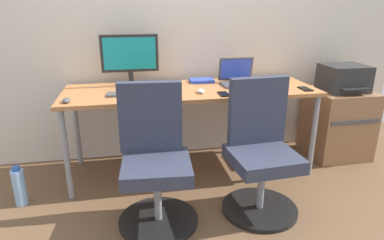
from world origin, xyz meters
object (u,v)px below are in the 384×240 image
Objects in this scene: desktop_monitor at (130,57)px; open_laptop at (238,78)px; printer at (344,78)px; side_cabinet at (337,123)px; office_chair_right at (260,153)px; water_bottle_on_floor at (19,187)px; office_chair_left at (155,162)px; coffee_mug at (174,89)px.

desktop_monitor is 0.95m from open_laptop.
desktop_monitor is at bearing 175.57° from printer.
office_chair_right is at bearing -146.10° from side_cabinet.
printer is 1.02m from open_laptop.
desktop_monitor is (-1.94, 0.15, 0.67)m from side_cabinet.
water_bottle_on_floor is at bearing -172.29° from side_cabinet.
side_cabinet reaches higher than water_bottle_on_floor.
printer is 2.89m from water_bottle_on_floor.
office_chair_left is 1.00× the size of office_chair_right.
desktop_monitor is at bearing 128.62° from coffee_mug.
office_chair_right is 2.35× the size of printer.
printer is at bearing -1.68° from open_laptop.
desktop_monitor reaches higher than side_cabinet.
open_laptop reaches higher than water_bottle_on_floor.
printer is 1.64m from coffee_mug.
office_chair_left is 1.97m from side_cabinet.
coffee_mug is (0.32, -0.40, -0.20)m from desktop_monitor.
printer is at bearing 21.77° from office_chair_left.
water_bottle_on_floor is (-1.71, 0.35, -0.28)m from office_chair_right.
coffee_mug is at bearing -171.42° from printer.
office_chair_left reaches higher than side_cabinet.
side_cabinet is (1.82, 0.73, -0.10)m from office_chair_left.
office_chair_right is 1.46× the size of side_cabinet.
office_chair_right reaches higher than side_cabinet.
desktop_monitor is at bearing 172.58° from open_laptop.
side_cabinet is 2.08× the size of water_bottle_on_floor.
office_chair_right is 0.81m from coffee_mug.
office_chair_left is 3.03× the size of water_bottle_on_floor.
printer reaches higher than side_cabinet.
water_bottle_on_floor is at bearing -167.12° from open_laptop.
office_chair_right is 1.35m from desktop_monitor.
desktop_monitor is (-0.85, 0.88, 0.57)m from office_chair_right.
coffee_mug is (-1.62, -0.25, 0.47)m from side_cabinet.
coffee_mug is at bearing 67.47° from office_chair_left.
printer is at bearing -4.43° from desktop_monitor.
open_laptop is (0.92, -0.12, -0.19)m from desktop_monitor.
coffee_mug is at bearing 6.45° from water_bottle_on_floor.
water_bottle_on_floor is 1.35m from coffee_mug.
coffee_mug reaches higher than water_bottle_on_floor.
open_laptop is at bearing -7.42° from desktop_monitor.
printer is at bearing 7.69° from water_bottle_on_floor.
open_laptop is (1.78, 0.41, 0.65)m from water_bottle_on_floor.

